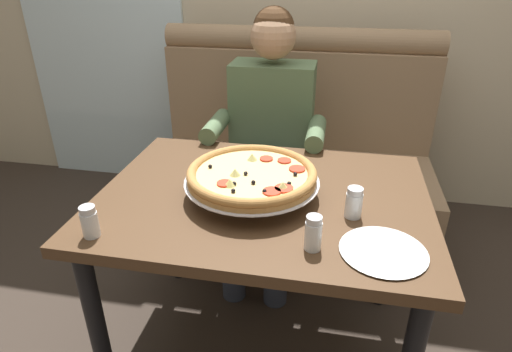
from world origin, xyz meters
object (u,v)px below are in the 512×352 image
at_px(dining_table, 263,217).
at_px(shaker_oregano, 90,224).
at_px(shaker_pepper_flakes, 313,235).
at_px(plate_near_left, 383,249).
at_px(pizza, 252,175).
at_px(booth_bench, 290,169).
at_px(diner_main, 269,133).
at_px(shaker_parmesan, 354,205).

xyz_separation_m(dining_table, shaker_oregano, (-0.45, -0.34, 0.14)).
height_order(shaker_pepper_flakes, plate_near_left, shaker_pepper_flakes).
relative_size(shaker_oregano, plate_near_left, 0.41).
height_order(dining_table, pizza, pizza).
relative_size(shaker_pepper_flakes, shaker_oregano, 1.07).
height_order(booth_bench, pizza, booth_bench).
distance_m(dining_table, plate_near_left, 0.48).
height_order(pizza, plate_near_left, pizza).
bearing_deg(dining_table, shaker_pepper_flakes, -55.85).
bearing_deg(shaker_pepper_flakes, booth_bench, 99.24).
distance_m(booth_bench, pizza, 1.00).
height_order(pizza, shaker_pepper_flakes, pizza).
xyz_separation_m(booth_bench, shaker_pepper_flakes, (0.19, -1.18, 0.37)).
distance_m(diner_main, shaker_oregano, 1.04).
height_order(diner_main, shaker_pepper_flakes, diner_main).
bearing_deg(shaker_parmesan, booth_bench, 107.21).
bearing_deg(shaker_parmesan, plate_near_left, -64.82).
bearing_deg(booth_bench, diner_main, -107.48).
relative_size(shaker_pepper_flakes, plate_near_left, 0.43).
bearing_deg(dining_table, diner_main, 97.61).
bearing_deg(shaker_pepper_flakes, shaker_parmesan, 59.87).
bearing_deg(diner_main, dining_table, -82.39).
bearing_deg(shaker_pepper_flakes, shaker_oregano, -174.62).
xyz_separation_m(booth_bench, pizza, (-0.04, -0.91, 0.41)).
xyz_separation_m(dining_table, plate_near_left, (0.39, -0.26, 0.10)).
distance_m(shaker_pepper_flakes, plate_near_left, 0.20).
relative_size(dining_table, plate_near_left, 4.64).
bearing_deg(shaker_parmesan, pizza, 168.39).
relative_size(booth_bench, shaker_pepper_flakes, 14.38).
height_order(diner_main, shaker_oregano, diner_main).
distance_m(shaker_parmesan, shaker_oregano, 0.80).
height_order(dining_table, shaker_parmesan, shaker_parmesan).
xyz_separation_m(dining_table, diner_main, (-0.08, 0.63, 0.08)).
height_order(dining_table, shaker_oregano, shaker_oregano).
bearing_deg(plate_near_left, shaker_oregano, -174.60).
distance_m(diner_main, shaker_parmesan, 0.82).
bearing_deg(dining_table, shaker_parmesan, -16.13).
height_order(shaker_parmesan, shaker_oregano, shaker_parmesan).
xyz_separation_m(booth_bench, shaker_parmesan, (0.30, -0.98, 0.37)).
relative_size(shaker_parmesan, shaker_oregano, 1.02).
height_order(pizza, shaker_oregano, pizza).
bearing_deg(pizza, shaker_parmesan, -11.61).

